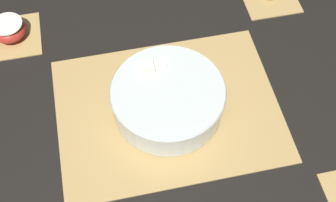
{
  "coord_description": "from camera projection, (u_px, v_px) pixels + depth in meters",
  "views": [
    {
      "loc": [
        0.12,
        0.56,
        0.9
      ],
      "look_at": [
        0.0,
        0.0,
        0.04
      ],
      "focal_mm": 50.0,
      "sensor_mm": 36.0,
      "label": 1
    }
  ],
  "objects": [
    {
      "name": "coaster_mat_near_right",
      "position": [
        12.0,
        37.0,
        1.18
      ],
      "size": [
        0.14,
        0.14,
        0.01
      ],
      "color": "tan",
      "rests_on": "ground_plane"
    },
    {
      "name": "bamboo_mat_center",
      "position": [
        168.0,
        109.0,
        1.06
      ],
      "size": [
        0.5,
        0.38,
        0.01
      ],
      "color": "tan",
      "rests_on": "ground_plane"
    },
    {
      "name": "apple_half",
      "position": [
        9.0,
        30.0,
        1.16
      ],
      "size": [
        0.08,
        0.08,
        0.05
      ],
      "color": "#B72D23",
      "rests_on": "coaster_mat_near_right"
    },
    {
      "name": "fruit_salad_bowl",
      "position": [
        168.0,
        98.0,
        1.02
      ],
      "size": [
        0.25,
        0.25,
        0.09
      ],
      "color": "silver",
      "rests_on": "bamboo_mat_center"
    },
    {
      "name": "ground_plane",
      "position": [
        168.0,
        110.0,
        1.06
      ],
      "size": [
        6.0,
        6.0,
        0.0
      ],
      "primitive_type": "plane",
      "color": "black"
    }
  ]
}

